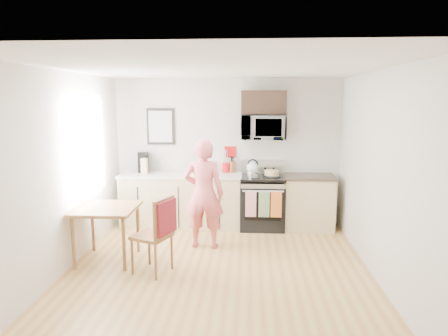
# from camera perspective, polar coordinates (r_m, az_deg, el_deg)

# --- Properties ---
(floor) EXTENTS (4.60, 4.60, 0.00)m
(floor) POSITION_cam_1_polar(r_m,az_deg,el_deg) (5.33, -0.96, -15.01)
(floor) COLOR #A2723F
(floor) RESTS_ON ground
(back_wall) EXTENTS (4.00, 0.04, 2.60)m
(back_wall) POSITION_cam_1_polar(r_m,az_deg,el_deg) (7.19, 0.47, 2.34)
(back_wall) COLOR beige
(back_wall) RESTS_ON floor
(front_wall) EXTENTS (4.00, 0.04, 2.60)m
(front_wall) POSITION_cam_1_polar(r_m,az_deg,el_deg) (2.72, -4.97, -10.43)
(front_wall) COLOR beige
(front_wall) RESTS_ON floor
(left_wall) EXTENTS (0.04, 4.60, 2.60)m
(left_wall) POSITION_cam_1_polar(r_m,az_deg,el_deg) (5.46, -22.41, -0.81)
(left_wall) COLOR beige
(left_wall) RESTS_ON floor
(right_wall) EXTENTS (0.04, 4.60, 2.60)m
(right_wall) POSITION_cam_1_polar(r_m,az_deg,el_deg) (5.17, 21.70, -1.34)
(right_wall) COLOR beige
(right_wall) RESTS_ON floor
(ceiling) EXTENTS (4.00, 4.60, 0.04)m
(ceiling) POSITION_cam_1_polar(r_m,az_deg,el_deg) (4.85, -1.05, 14.11)
(ceiling) COLOR white
(ceiling) RESTS_ON back_wall
(window) EXTENTS (0.06, 1.40, 1.50)m
(window) POSITION_cam_1_polar(r_m,az_deg,el_deg) (6.13, -19.01, 2.85)
(window) COLOR white
(window) RESTS_ON left_wall
(cabinet_left) EXTENTS (2.10, 0.60, 0.90)m
(cabinet_left) POSITION_cam_1_polar(r_m,az_deg,el_deg) (7.15, -6.11, -4.71)
(cabinet_left) COLOR tan
(cabinet_left) RESTS_ON floor
(countertop_left) EXTENTS (2.14, 0.64, 0.04)m
(countertop_left) POSITION_cam_1_polar(r_m,az_deg,el_deg) (7.05, -6.18, -1.01)
(countertop_left) COLOR #F2E4D0
(countertop_left) RESTS_ON cabinet_left
(cabinet_right) EXTENTS (0.84, 0.60, 0.90)m
(cabinet_right) POSITION_cam_1_polar(r_m,az_deg,el_deg) (7.13, 11.93, -4.92)
(cabinet_right) COLOR tan
(cabinet_right) RESTS_ON floor
(countertop_right) EXTENTS (0.88, 0.64, 0.04)m
(countertop_right) POSITION_cam_1_polar(r_m,az_deg,el_deg) (7.02, 12.06, -1.21)
(countertop_right) COLOR black
(countertop_right) RESTS_ON cabinet_right
(range) EXTENTS (0.76, 0.70, 1.16)m
(range) POSITION_cam_1_polar(r_m,az_deg,el_deg) (7.03, 5.47, -5.05)
(range) COLOR black
(range) RESTS_ON floor
(microwave) EXTENTS (0.76, 0.51, 0.42)m
(microwave) POSITION_cam_1_polar(r_m,az_deg,el_deg) (6.92, 5.62, 5.82)
(microwave) COLOR #B6B7BB
(microwave) RESTS_ON back_wall
(upper_cabinet) EXTENTS (0.76, 0.35, 0.40)m
(upper_cabinet) POSITION_cam_1_polar(r_m,az_deg,el_deg) (6.95, 5.67, 9.31)
(upper_cabinet) COLOR black
(upper_cabinet) RESTS_ON back_wall
(wall_art) EXTENTS (0.50, 0.04, 0.65)m
(wall_art) POSITION_cam_1_polar(r_m,az_deg,el_deg) (7.29, -9.05, 5.87)
(wall_art) COLOR black
(wall_art) RESTS_ON back_wall
(wall_trivet) EXTENTS (0.20, 0.02, 0.20)m
(wall_trivet) POSITION_cam_1_polar(r_m,az_deg,el_deg) (7.17, 0.87, 2.32)
(wall_trivet) COLOR #AF0F0F
(wall_trivet) RESTS_ON back_wall
(person) EXTENTS (0.63, 0.43, 1.67)m
(person) POSITION_cam_1_polar(r_m,az_deg,el_deg) (6.02, -2.91, -3.68)
(person) COLOR #D83B4A
(person) RESTS_ON floor
(dining_table) EXTENTS (0.82, 0.82, 0.77)m
(dining_table) POSITION_cam_1_polar(r_m,az_deg,el_deg) (5.77, -16.48, -6.24)
(dining_table) COLOR brown
(dining_table) RESTS_ON floor
(chair) EXTENTS (0.59, 0.56, 1.02)m
(chair) POSITION_cam_1_polar(r_m,az_deg,el_deg) (5.18, -9.04, -8.10)
(chair) COLOR brown
(chair) RESTS_ON floor
(knife_block) EXTENTS (0.15, 0.16, 0.20)m
(knife_block) POSITION_cam_1_polar(r_m,az_deg,el_deg) (7.15, 1.14, 0.18)
(knife_block) COLOR brown
(knife_block) RESTS_ON countertop_left
(utensil_crock) EXTENTS (0.14, 0.14, 0.41)m
(utensil_crock) POSITION_cam_1_polar(r_m,az_deg,el_deg) (7.14, 0.31, 0.68)
(utensil_crock) COLOR #AF0F0F
(utensil_crock) RESTS_ON countertop_left
(fruit_bowl) EXTENTS (0.21, 0.21, 0.10)m
(fruit_bowl) POSITION_cam_1_polar(r_m,az_deg,el_deg) (7.16, -4.81, -0.33)
(fruit_bowl) COLOR white
(fruit_bowl) RESTS_ON countertop_left
(milk_carton) EXTENTS (0.11, 0.11, 0.27)m
(milk_carton) POSITION_cam_1_polar(r_m,az_deg,el_deg) (7.14, -11.28, 0.28)
(milk_carton) COLOR tan
(milk_carton) RESTS_ON countertop_left
(coffee_maker) EXTENTS (0.25, 0.31, 0.34)m
(coffee_maker) POSITION_cam_1_polar(r_m,az_deg,el_deg) (7.31, -11.48, 0.70)
(coffee_maker) COLOR black
(coffee_maker) RESTS_ON countertop_left
(bread_bag) EXTENTS (0.36, 0.24, 0.12)m
(bread_bag) POSITION_cam_1_polar(r_m,az_deg,el_deg) (6.83, -3.82, -0.63)
(bread_bag) COLOR tan
(bread_bag) RESTS_ON countertop_left
(cake) EXTENTS (0.31, 0.31, 0.10)m
(cake) POSITION_cam_1_polar(r_m,az_deg,el_deg) (6.90, 6.84, -0.79)
(cake) COLOR black
(cake) RESTS_ON range
(kettle) EXTENTS (0.21, 0.21, 0.27)m
(kettle) POSITION_cam_1_polar(r_m,az_deg,el_deg) (7.07, 4.12, 0.05)
(kettle) COLOR white
(kettle) RESTS_ON range
(pot) EXTENTS (0.20, 0.33, 0.10)m
(pot) POSITION_cam_1_polar(r_m,az_deg,el_deg) (6.81, 4.21, -0.88)
(pot) COLOR #B6B7BB
(pot) RESTS_ON range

